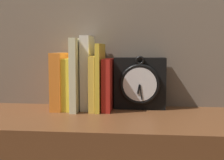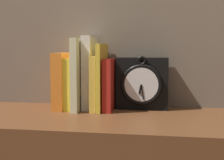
% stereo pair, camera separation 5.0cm
% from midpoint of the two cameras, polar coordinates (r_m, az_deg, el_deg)
% --- Properties ---
extents(clock, '(0.17, 0.08, 0.18)m').
position_cam_midpoint_polar(clock, '(1.07, 6.87, -0.60)').
color(clock, black).
rests_on(clock, bookshelf).
extents(book_slot0_orange, '(0.04, 0.14, 0.19)m').
position_cam_midpoint_polar(book_slot0_orange, '(1.08, -7.65, -0.12)').
color(book_slot0_orange, orange).
rests_on(book_slot0_orange, bookshelf).
extents(book_slot1_yellow, '(0.03, 0.14, 0.17)m').
position_cam_midpoint_polar(book_slot1_yellow, '(1.08, -5.87, -0.63)').
color(book_slot1_yellow, yellow).
rests_on(book_slot1_yellow, bookshelf).
extents(book_slot2_cream, '(0.02, 0.16, 0.24)m').
position_cam_midpoint_polar(book_slot2_cream, '(1.05, -4.58, 1.07)').
color(book_slot2_cream, beige).
rests_on(book_slot2_cream, bookshelf).
extents(book_slot3_white, '(0.03, 0.12, 0.25)m').
position_cam_midpoint_polar(book_slot3_white, '(1.07, -2.76, 1.37)').
color(book_slot3_white, white).
rests_on(book_slot3_white, bookshelf).
extents(book_slot4_yellow, '(0.02, 0.15, 0.18)m').
position_cam_midpoint_polar(book_slot4_yellow, '(1.05, -1.43, -0.52)').
color(book_slot4_yellow, gold).
rests_on(book_slot4_yellow, bookshelf).
extents(book_slot5_yellow, '(0.01, 0.15, 0.22)m').
position_cam_midpoint_polar(book_slot5_yellow, '(1.04, -0.43, 0.55)').
color(book_slot5_yellow, yellow).
rests_on(book_slot5_yellow, bookshelf).
extents(book_slot6_red, '(0.03, 0.14, 0.17)m').
position_cam_midpoint_polar(book_slot6_red, '(1.05, 0.99, -0.79)').
color(book_slot6_red, red).
rests_on(book_slot6_red, bookshelf).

